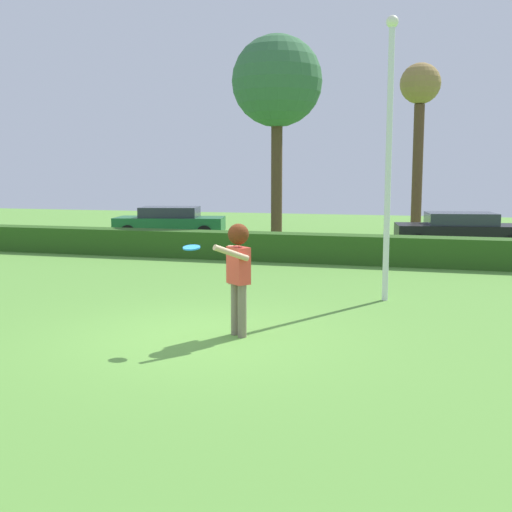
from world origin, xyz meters
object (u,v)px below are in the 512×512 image
object	(u,v)px
parked_car_black	(460,229)
bare_elm_tree	(420,100)
frisbee	(191,248)
willow_tree	(277,83)
lamppost	(389,146)
parked_car_green	(170,221)
person	(238,265)

from	to	relation	value
parked_car_black	bare_elm_tree	world-z (taller)	bare_elm_tree
frisbee	willow_tree	bearing A→B (deg)	99.24
lamppost	parked_car_black	world-z (taller)	lamppost
willow_tree	bare_elm_tree	world-z (taller)	willow_tree
frisbee	lamppost	xyz separation A→B (m)	(2.57, 4.07, 1.64)
parked_car_green	parked_car_black	xyz separation A→B (m)	(10.82, -0.65, 0.00)
person	willow_tree	xyz separation A→B (m)	(-2.99, 14.40, 4.80)
person	lamppost	distance (m)	4.50
person	frisbee	world-z (taller)	person
lamppost	parked_car_black	size ratio (longest dim) A/B	1.26
person	parked_car_green	bearing A→B (deg)	117.67
parked_car_green	parked_car_black	size ratio (longest dim) A/B	1.01
parked_car_green	willow_tree	bearing A→B (deg)	13.25
parked_car_green	bare_elm_tree	world-z (taller)	bare_elm_tree
parked_car_black	willow_tree	world-z (taller)	willow_tree
parked_car_green	willow_tree	distance (m)	6.71
willow_tree	bare_elm_tree	xyz separation A→B (m)	(5.19, 2.29, -0.52)
parked_car_green	bare_elm_tree	xyz separation A→B (m)	(9.26, 3.25, 4.73)
frisbee	bare_elm_tree	size ratio (longest dim) A/B	0.04
person	parked_car_green	world-z (taller)	person
person	frisbee	xyz separation A→B (m)	(-0.55, -0.56, 0.32)
lamppost	willow_tree	size ratio (longest dim) A/B	0.72
lamppost	parked_car_green	xyz separation A→B (m)	(-9.07, 9.93, -2.41)
willow_tree	bare_elm_tree	size ratio (longest dim) A/B	1.13
person	frisbee	distance (m)	0.85
parked_car_green	willow_tree	size ratio (longest dim) A/B	0.58
person	bare_elm_tree	bearing A→B (deg)	82.47
frisbee	lamppost	size ratio (longest dim) A/B	0.05
person	lamppost	xyz separation A→B (m)	(2.02, 3.51, 1.96)
willow_tree	person	bearing A→B (deg)	-78.28
bare_elm_tree	lamppost	bearing A→B (deg)	-90.83
lamppost	bare_elm_tree	distance (m)	13.38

